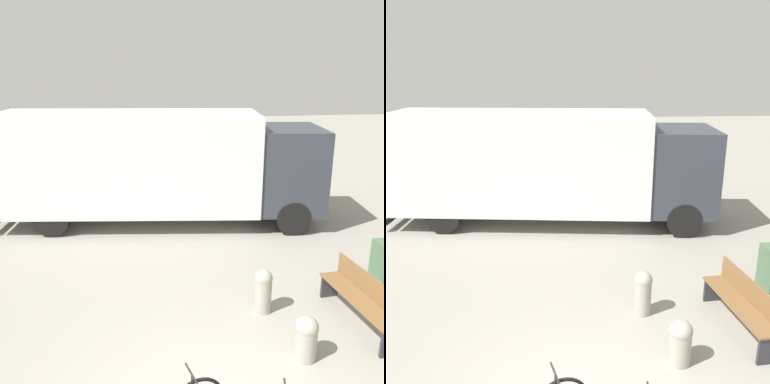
# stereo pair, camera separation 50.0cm
# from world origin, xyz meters

# --- Properties ---
(delivery_truck) EXTENTS (8.70, 3.18, 2.96)m
(delivery_truck) POSITION_xyz_m (-0.24, 6.91, 1.64)
(delivery_truck) COLOR white
(delivery_truck) RESTS_ON ground
(park_bench) EXTENTS (0.55, 1.87, 0.85)m
(park_bench) POSITION_xyz_m (2.83, 1.66, 0.48)
(park_bench) COLOR brown
(park_bench) RESTS_ON ground
(bollard_near_bench) EXTENTS (0.33, 0.33, 0.70)m
(bollard_near_bench) POSITION_xyz_m (1.56, 0.91, 0.37)
(bollard_near_bench) COLOR #9E998C
(bollard_near_bench) RESTS_ON ground
(bollard_far_bench) EXTENTS (0.31, 0.31, 0.79)m
(bollard_far_bench) POSITION_xyz_m (1.31, 2.22, 0.43)
(bollard_far_bench) COLOR #9E998C
(bollard_far_bench) RESTS_ON ground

